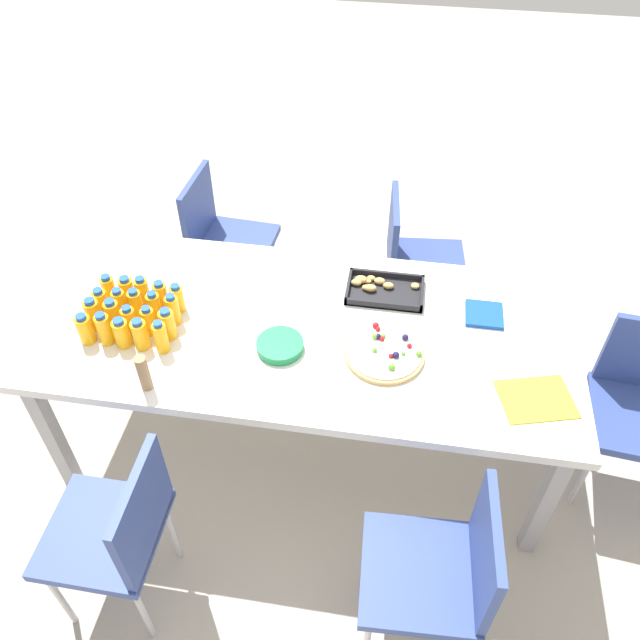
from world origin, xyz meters
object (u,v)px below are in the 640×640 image
object	(u,v)px
chair_near_right	(442,569)
juice_bottle_4	(161,337)
juice_bottle_3	(140,334)
juice_bottle_19	(177,298)
party_table	(304,337)
chair_far_right	(414,257)
juice_bottle_18	(161,296)
juice_bottle_2	(122,333)
juice_bottle_13	(155,307)
juice_bottle_9	(168,324)
cardboard_tube	(144,373)
juice_bottle_0	(85,329)
juice_bottle_16	(128,291)
juice_bottle_12	(136,305)
fruit_pizza	(385,353)
plate_stack	(280,346)
juice_bottle_5	(94,314)
juice_bottle_11	(120,304)
chair_far_left	(222,235)
juice_bottle_14	(173,310)
juice_bottle_10	(101,303)
juice_bottle_15	(109,290)
paper_folder	(536,399)
snack_tray	(382,289)
juice_bottle_8	(149,321)
napkin_stack	(484,314)
juice_bottle_17	(143,292)
juice_bottle_7	(130,321)
juice_bottle_1	(104,329)
juice_bottle_6	(113,315)

from	to	relation	value
chair_near_right	juice_bottle_4	distance (m)	1.31
juice_bottle_3	juice_bottle_19	bearing A→B (deg)	70.95
party_table	chair_far_right	distance (m)	0.95
juice_bottle_18	juice_bottle_2	bearing A→B (deg)	-109.92
juice_bottle_4	juice_bottle_13	bearing A→B (deg)	116.96
juice_bottle_9	cardboard_tube	world-z (taller)	cardboard_tube
juice_bottle_0	juice_bottle_2	distance (m)	0.15
chair_far_right	juice_bottle_16	world-z (taller)	juice_bottle_16
juice_bottle_12	juice_bottle_18	distance (m)	0.10
fruit_pizza	plate_stack	bearing A→B (deg)	-175.69
juice_bottle_5	juice_bottle_11	size ratio (longest dim) A/B	1.06
chair_far_right	chair_far_left	distance (m)	1.02
chair_far_left	juice_bottle_19	bearing A→B (deg)	9.23
juice_bottle_13	juice_bottle_14	size ratio (longest dim) A/B	1.01
juice_bottle_14	juice_bottle_19	xyz separation A→B (m)	(-0.01, 0.07, -0.01)
juice_bottle_16	juice_bottle_18	xyz separation A→B (m)	(0.15, -0.01, 0.00)
juice_bottle_3	juice_bottle_16	distance (m)	0.27
juice_bottle_10	juice_bottle_15	size ratio (longest dim) A/B	0.97
juice_bottle_10	juice_bottle_15	xyz separation A→B (m)	(0.00, 0.08, 0.00)
chair_far_right	juice_bottle_11	size ratio (longest dim) A/B	5.91
juice_bottle_16	paper_folder	bearing A→B (deg)	-9.12
party_table	juice_bottle_13	xyz separation A→B (m)	(-0.59, -0.05, 0.13)
cardboard_tube	juice_bottle_9	bearing A→B (deg)	89.99
juice_bottle_18	snack_tray	size ratio (longest dim) A/B	0.43
chair_far_left	juice_bottle_5	xyz separation A→B (m)	(-0.22, -0.99, 0.32)
juice_bottle_4	paper_folder	size ratio (longest dim) A/B	0.57
fruit_pizza	juice_bottle_14	bearing A→B (deg)	176.71
juice_bottle_3	juice_bottle_16	xyz separation A→B (m)	(-0.14, 0.23, -0.00)
juice_bottle_8	chair_far_right	bearing A→B (deg)	43.33
napkin_stack	juice_bottle_9	bearing A→B (deg)	-165.90
juice_bottle_10	juice_bottle_16	distance (m)	0.11
chair_far_left	juice_bottle_3	distance (m)	1.11
juice_bottle_17	fruit_pizza	xyz separation A→B (m)	(1.01, -0.13, -0.06)
juice_bottle_7	juice_bottle_17	world-z (taller)	juice_bottle_17
juice_bottle_15	fruit_pizza	bearing A→B (deg)	-6.27
juice_bottle_3	snack_tray	world-z (taller)	juice_bottle_3
party_table	juice_bottle_3	bearing A→B (deg)	-161.13
juice_bottle_11	snack_tray	xyz separation A→B (m)	(1.03, 0.31, -0.05)
juice_bottle_9	paper_folder	world-z (taller)	juice_bottle_9
juice_bottle_1	juice_bottle_13	world-z (taller)	juice_bottle_1
juice_bottle_7	juice_bottle_8	world-z (taller)	same
juice_bottle_9	fruit_pizza	xyz separation A→B (m)	(0.85, 0.03, -0.05)
juice_bottle_8	juice_bottle_10	size ratio (longest dim) A/B	1.00
party_table	juice_bottle_16	world-z (taller)	juice_bottle_16
party_table	juice_bottle_14	bearing A→B (deg)	-173.83
juice_bottle_13	snack_tray	xyz separation A→B (m)	(0.89, 0.31, -0.06)
juice_bottle_1	juice_bottle_14	xyz separation A→B (m)	(0.23, 0.15, -0.00)
chair_near_right	juice_bottle_4	world-z (taller)	juice_bottle_4
juice_bottle_6	paper_folder	xyz separation A→B (m)	(1.63, -0.11, -0.07)
juice_bottle_7	cardboard_tube	world-z (taller)	cardboard_tube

